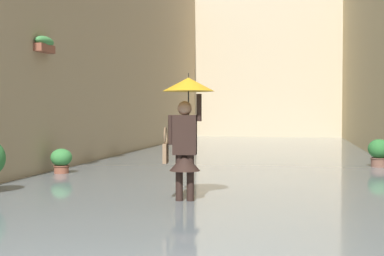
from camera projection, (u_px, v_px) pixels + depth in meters
The scene contains 7 objects.
ground_plane at pixel (242, 160), 16.73m from camera, with size 67.92×67.92×0.00m, color gray.
flood_water at pixel (242, 159), 16.73m from camera, with size 9.06×33.17×0.10m, color slate.
building_facade_right at pixel (91, 37), 17.58m from camera, with size 2.04×31.17×8.04m.
building_facade_far at pixel (268, 51), 30.77m from camera, with size 11.86×1.80×10.17m, color beige.
person_wading at pixel (186, 120), 8.53m from camera, with size 0.84×0.84×2.16m.
potted_plant_near_right at pixel (61, 161), 12.39m from camera, with size 0.50×0.50×0.68m.
potted_plant_mid_left at pixel (379, 153), 13.82m from camera, with size 0.56×0.56×0.83m.
Camera 1 is at (-1.69, 3.10, 1.55)m, focal length 49.63 mm.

